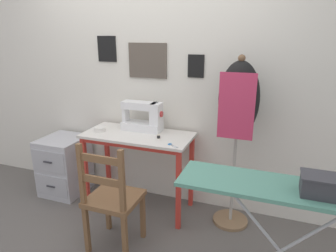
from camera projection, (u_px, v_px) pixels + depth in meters
name	position (u px, v px, depth m)	size (l,w,h in m)	color
ground_plane	(129.00, 219.00, 2.84)	(14.00, 14.00, 0.00)	#5B5651
wall_back	(150.00, 77.00, 2.95)	(10.00, 0.07, 2.55)	silver
sewing_table	(138.00, 146.00, 2.85)	(1.03, 0.49, 0.78)	silver
sewing_machine	(144.00, 117.00, 2.89)	(0.41, 0.17, 0.31)	white
fabric_bowl	(100.00, 129.00, 2.90)	(0.11, 0.11, 0.04)	silver
scissors	(171.00, 145.00, 2.54)	(0.11, 0.09, 0.01)	silver
thread_spool_near_machine	(159.00, 137.00, 2.70)	(0.04, 0.04, 0.03)	black
wooden_chair	(112.00, 199.00, 2.36)	(0.40, 0.38, 0.93)	brown
filing_cabinet	(65.00, 165.00, 3.27)	(0.43, 0.48, 0.62)	#B7B7BC
dress_form	(238.00, 108.00, 2.48)	(0.34, 0.32, 1.53)	#846647
ironing_board	(288.00, 195.00, 1.71)	(1.26, 0.35, 0.86)	#518E7A
storage_box	(321.00, 185.00, 1.60)	(0.21, 0.16, 0.12)	#333338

